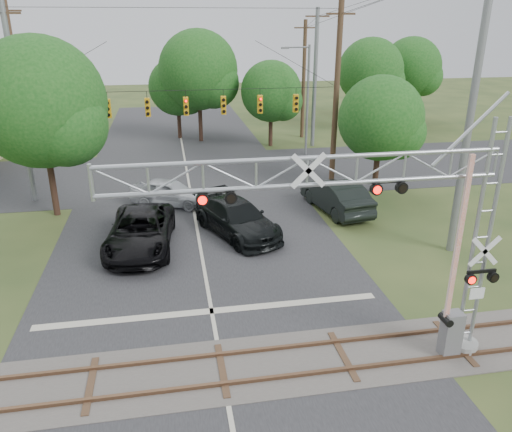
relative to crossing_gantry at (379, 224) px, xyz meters
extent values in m
plane|color=#2C3F1D|center=(-4.62, -1.63, -4.84)|extent=(160.00, 160.00, 0.00)
cube|color=#272729|center=(-4.62, 8.37, -4.83)|extent=(14.00, 90.00, 0.02)
cube|color=#272729|center=(-4.62, 22.37, -4.83)|extent=(90.00, 12.00, 0.02)
cube|color=#4A4440|center=(-4.62, 0.37, -4.82)|extent=(90.00, 3.20, 0.05)
cube|color=brown|center=(-4.62, -0.35, -4.75)|extent=(90.00, 0.12, 0.14)
cube|color=brown|center=(-4.62, 1.09, -4.75)|extent=(90.00, 0.12, 0.14)
cylinder|color=gray|center=(3.46, 0.07, -4.68)|extent=(0.98, 0.98, 0.33)
cube|color=silver|center=(3.41, -0.26, -2.51)|extent=(0.49, 0.03, 0.38)
cube|color=slate|center=(2.81, -0.15, -4.03)|extent=(0.60, 0.49, 1.63)
cube|color=red|center=(2.54, -0.15, -0.72)|extent=(0.15, 0.10, 5.42)
cylinder|color=gray|center=(-14.12, 18.37, 0.91)|extent=(0.32, 0.32, 11.50)
cylinder|color=#492F22|center=(4.88, 18.37, 0.91)|extent=(0.36, 0.36, 11.50)
cylinder|color=black|center=(-4.62, 18.37, 1.58)|extent=(19.00, 0.03, 0.03)
cube|color=orange|center=(-11.48, 18.37, 0.63)|extent=(0.30, 0.30, 1.10)
cube|color=orange|center=(-9.20, 18.37, 0.63)|extent=(0.30, 0.30, 1.10)
cube|color=orange|center=(-6.91, 18.37, 0.63)|extent=(0.30, 0.30, 1.10)
cube|color=orange|center=(-4.62, 18.37, 0.63)|extent=(0.30, 0.30, 1.10)
cube|color=orange|center=(-2.34, 18.37, 0.63)|extent=(0.30, 0.30, 1.10)
cube|color=orange|center=(-0.05, 18.37, 0.63)|extent=(0.30, 0.30, 1.10)
cube|color=orange|center=(2.23, 18.37, 0.63)|extent=(0.30, 0.30, 1.10)
imported|color=black|center=(-7.42, 10.16, -3.95)|extent=(3.49, 6.64, 1.78)
imported|color=black|center=(-2.62, 11.06, -3.96)|extent=(4.61, 6.54, 1.76)
imported|color=#B3B7BB|center=(-5.96, 16.13, -4.05)|extent=(5.01, 3.58, 1.58)
imported|color=black|center=(3.50, 13.39, -3.91)|extent=(2.88, 5.90, 1.86)
cylinder|color=gray|center=(5.26, 26.28, -0.53)|extent=(0.19, 0.19, 8.62)
cylinder|color=gray|center=(4.31, 26.28, 3.59)|extent=(1.92, 0.11, 0.11)
cube|color=slate|center=(3.35, 26.28, 3.54)|extent=(0.57, 0.24, 0.14)
cylinder|color=#492F22|center=(-16.22, 26.99, 0.99)|extent=(0.34, 0.34, 11.66)
cube|color=#492F22|center=(-16.22, 26.99, 6.12)|extent=(2.00, 0.12, 0.12)
cylinder|color=gray|center=(6.71, 29.30, 0.83)|extent=(0.34, 0.34, 11.35)
cube|color=#492F22|center=(6.71, 29.30, 5.81)|extent=(2.00, 0.12, 0.12)
cylinder|color=gray|center=(7.22, 7.33, 1.77)|extent=(0.34, 0.34, 13.21)
cylinder|color=#492F22|center=(6.73, 32.91, 0.37)|extent=(0.34, 0.34, 10.43)
cube|color=#492F22|center=(6.73, 32.91, 4.89)|extent=(2.00, 0.12, 0.12)
cylinder|color=#322017|center=(-18.18, 37.64, -3.10)|extent=(0.36, 0.36, 3.49)
sphere|color=#154915|center=(-18.18, 37.64, 0.08)|extent=(5.40, 5.40, 5.40)
cylinder|color=#322017|center=(-12.33, 15.63, -2.60)|extent=(0.36, 0.36, 4.48)
sphere|color=#154915|center=(-12.33, 15.63, 1.47)|extent=(6.92, 6.92, 6.92)
cylinder|color=#322017|center=(-4.69, 34.49, -3.17)|extent=(0.36, 0.36, 3.35)
sphere|color=#154915|center=(-4.69, 34.49, -0.13)|extent=(5.17, 5.17, 5.17)
cylinder|color=#322017|center=(-2.82, 32.88, -2.60)|extent=(0.36, 0.36, 4.48)
sphere|color=#154915|center=(-2.82, 32.88, 1.47)|extent=(6.92, 6.92, 6.92)
cylinder|color=#322017|center=(3.08, 29.98, -3.17)|extent=(0.36, 0.36, 3.34)
sphere|color=#154915|center=(3.08, 29.98, -0.13)|extent=(5.17, 5.17, 5.17)
cylinder|color=#322017|center=(7.08, 16.25, -3.16)|extent=(0.36, 0.36, 3.37)
sphere|color=#154915|center=(7.08, 16.25, -0.10)|extent=(5.21, 5.21, 5.21)
cylinder|color=#322017|center=(13.90, 34.79, -2.80)|extent=(0.36, 0.36, 4.09)
sphere|color=#154915|center=(13.90, 34.79, 0.92)|extent=(6.32, 6.32, 6.32)
cylinder|color=#322017|center=(20.06, 38.71, -2.81)|extent=(0.36, 0.36, 4.06)
sphere|color=#154915|center=(20.06, 38.71, 0.87)|extent=(6.27, 6.27, 6.27)
camera|label=1|loc=(-5.84, -12.49, 5.47)|focal=35.00mm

